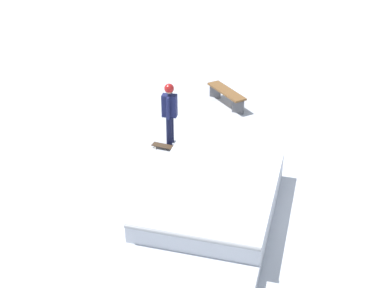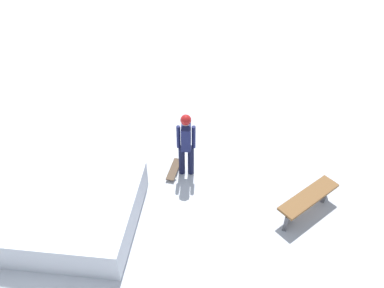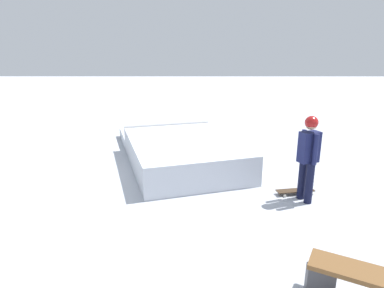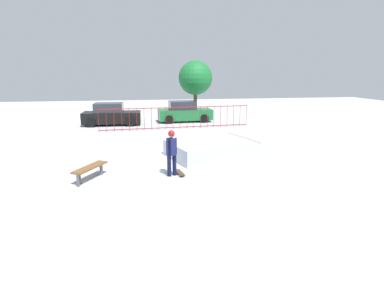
{
  "view_description": "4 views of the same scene",
  "coord_description": "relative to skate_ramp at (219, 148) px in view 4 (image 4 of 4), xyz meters",
  "views": [
    {
      "loc": [
        8.89,
        4.24,
        6.98
      ],
      "look_at": [
        -0.27,
        -1.52,
        0.9
      ],
      "focal_mm": 49.86,
      "sensor_mm": 36.0,
      "label": 1
    },
    {
      "loc": [
        -4.18,
        3.36,
        6.45
      ],
      "look_at": [
        -1.5,
        -2.84,
        1.0
      ],
      "focal_mm": 35.34,
      "sensor_mm": 36.0,
      "label": 2
    },
    {
      "loc": [
        -7.42,
        -0.66,
        2.93
      ],
      "look_at": [
        0.67,
        -0.62,
        0.6
      ],
      "focal_mm": 30.95,
      "sensor_mm": 36.0,
      "label": 3
    },
    {
      "loc": [
        -2.44,
        -14.08,
        3.79
      ],
      "look_at": [
        -0.37,
        -1.66,
        0.9
      ],
      "focal_mm": 29.49,
      "sensor_mm": 36.0,
      "label": 4
    }
  ],
  "objects": [
    {
      "name": "perimeter_fence",
      "position": [
        -1.15,
        7.26,
        0.45
      ],
      "size": [
        10.17,
        0.85,
        1.5
      ],
      "rotation": [
        0.0,
        0.0,
        0.08
      ],
      "color": "maroon",
      "rests_on": "ground"
    },
    {
      "name": "skate_ramp",
      "position": [
        0.0,
        0.0,
        0.0
      ],
      "size": [
        5.93,
        4.07,
        0.74
      ],
      "rotation": [
        0.0,
        0.0,
        0.3
      ],
      "color": "silver",
      "rests_on": "ground"
    },
    {
      "name": "skater",
      "position": [
        -2.48,
        -2.63,
        0.69
      ],
      "size": [
        0.42,
        0.43,
        1.73
      ],
      "rotation": [
        0.0,
        0.0,
        5.09
      ],
      "color": "black",
      "rests_on": "ground"
    },
    {
      "name": "park_bench",
      "position": [
        -5.42,
        -2.54,
        0.04
      ],
      "size": [
        1.12,
        1.6,
        0.48
      ],
      "rotation": [
        0.0,
        0.0,
        1.07
      ],
      "color": "brown",
      "rests_on": "ground"
    },
    {
      "name": "skateboard",
      "position": [
        -2.18,
        -2.54,
        -0.24
      ],
      "size": [
        0.36,
        0.82,
        0.09
      ],
      "rotation": [
        0.0,
        0.0,
        4.89
      ],
      "color": "#3F2D1E",
      "rests_on": "ground"
    },
    {
      "name": "ground_plane",
      "position": [
        -1.15,
        0.25,
        -0.32
      ],
      "size": [
        60.0,
        60.0,
        0.0
      ],
      "primitive_type": "plane",
      "color": "#B2B7C1"
    },
    {
      "name": "parked_car_green",
      "position": [
        -0.18,
        10.3,
        0.41
      ],
      "size": [
        4.16,
        2.04,
        1.6
      ],
      "rotation": [
        0.0,
        0.0,
        0.04
      ],
      "color": "#196B33",
      "rests_on": "ground"
    },
    {
      "name": "parked_car_black",
      "position": [
        -5.64,
        9.59,
        0.41
      ],
      "size": [
        4.15,
        2.02,
        1.6
      ],
      "rotation": [
        0.0,
        0.0,
        -0.03
      ],
      "color": "black",
      "rests_on": "ground"
    },
    {
      "name": "distant_tree",
      "position": [
        1.2,
        13.22,
        2.95
      ],
      "size": [
        2.9,
        2.9,
        4.73
      ],
      "color": "brown",
      "rests_on": "ground"
    }
  ]
}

